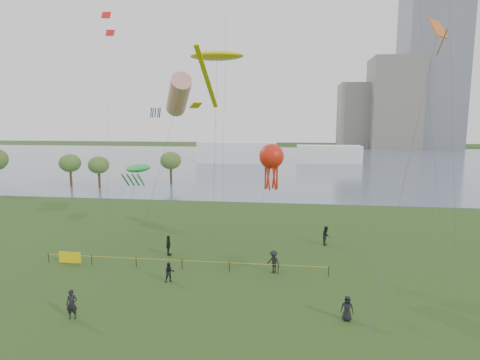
# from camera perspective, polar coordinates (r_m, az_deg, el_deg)

# --- Properties ---
(lake) EXTENTS (400.00, 120.00, 0.08)m
(lake) POSITION_cam_1_polar(r_m,az_deg,el_deg) (119.36, 5.66, 2.63)
(lake) COLOR slate
(lake) RESTS_ON ground_plane
(tower) EXTENTS (24.00, 24.00, 120.00)m
(tower) POSITION_cam_1_polar(r_m,az_deg,el_deg) (201.24, 26.00, 21.48)
(tower) COLOR slate
(tower) RESTS_ON ground_plane
(building_mid) EXTENTS (20.00, 20.00, 38.00)m
(building_mid) POSITION_cam_1_polar(r_m,az_deg,el_deg) (185.64, 20.99, 10.10)
(building_mid) COLOR slate
(building_mid) RESTS_ON ground_plane
(building_low) EXTENTS (16.00, 18.00, 28.00)m
(building_low) POSITION_cam_1_polar(r_m,az_deg,el_deg) (188.79, 16.30, 8.77)
(building_low) COLOR slate
(building_low) RESTS_ON ground_plane
(pavilion_left) EXTENTS (22.00, 8.00, 6.00)m
(pavilion_left) POSITION_cam_1_polar(r_m,az_deg,el_deg) (115.13, -0.40, 3.94)
(pavilion_left) COLOR white
(pavilion_left) RESTS_ON ground_plane
(pavilion_right) EXTENTS (18.00, 7.00, 5.00)m
(pavilion_right) POSITION_cam_1_polar(r_m,az_deg,el_deg) (117.52, 12.49, 3.59)
(pavilion_right) COLOR white
(pavilion_right) RESTS_ON ground_plane
(trees) EXTENTS (33.26, 14.71, 7.42)m
(trees) POSITION_cam_1_polar(r_m,az_deg,el_deg) (79.09, -22.85, 2.42)
(trees) COLOR #362618
(trees) RESTS_ON ground_plane
(fence) EXTENTS (24.07, 0.07, 1.05)m
(fence) POSITION_cam_1_polar(r_m,az_deg,el_deg) (36.52, -17.70, -10.70)
(fence) COLOR black
(fence) RESTS_ON ground_plane
(spectator_a) EXTENTS (0.93, 0.85, 1.54)m
(spectator_a) POSITION_cam_1_polar(r_m,az_deg,el_deg) (31.96, -10.01, -12.82)
(spectator_a) COLOR black
(spectator_a) RESTS_ON ground_plane
(spectator_b) EXTENTS (1.39, 1.29, 1.89)m
(spectator_b) POSITION_cam_1_polar(r_m,az_deg,el_deg) (33.31, 4.80, -11.50)
(spectator_b) COLOR black
(spectator_b) RESTS_ON ground_plane
(spectator_c) EXTENTS (0.54, 1.13, 1.88)m
(spectator_c) POSITION_cam_1_polar(r_m,az_deg,el_deg) (37.75, -10.14, -9.16)
(spectator_c) COLOR black
(spectator_c) RESTS_ON ground_plane
(spectator_d) EXTENTS (0.84, 0.61, 1.59)m
(spectator_d) POSITION_cam_1_polar(r_m,az_deg,el_deg) (26.90, 14.99, -17.21)
(spectator_d) COLOR black
(spectator_d) RESTS_ON ground_plane
(spectator_f) EXTENTS (0.77, 0.59, 1.88)m
(spectator_f) POSITION_cam_1_polar(r_m,az_deg,el_deg) (28.25, -22.80, -15.98)
(spectator_f) COLOR black
(spectator_f) RESTS_ON ground_plane
(spectator_g) EXTENTS (0.81, 0.99, 1.88)m
(spectator_g) POSITION_cam_1_polar(r_m,az_deg,el_deg) (41.15, 12.15, -7.72)
(spectator_g) COLOR black
(spectator_g) RESTS_ON ground_plane
(kite_stingray) EXTENTS (4.75, 9.96, 18.23)m
(kite_stingray) POSITION_cam_1_polar(r_m,az_deg,el_deg) (36.49, -3.35, 17.10)
(kite_stingray) COLOR #3F3F42
(kite_windsock) EXTENTS (6.06, 5.16, 16.50)m
(kite_windsock) POSITION_cam_1_polar(r_m,az_deg,el_deg) (37.61, -8.76, 11.85)
(kite_windsock) COLOR #3F3F42
(kite_creature) EXTENTS (2.20, 7.48, 7.75)m
(kite_creature) POSITION_cam_1_polar(r_m,az_deg,el_deg) (43.04, -14.26, 1.60)
(kite_creature) COLOR #3F3F42
(kite_octopus) EXTENTS (2.95, 6.30, 10.30)m
(kite_octopus) POSITION_cam_1_polar(r_m,az_deg,el_deg) (34.80, 4.50, 3.25)
(kite_octopus) COLOR #3F3F42
(kite_delta) EXTENTS (7.43, 14.08, 18.72)m
(kite_delta) POSITION_cam_1_polar(r_m,az_deg,el_deg) (28.87, 26.01, 16.93)
(kite_delta) COLOR #3F3F42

